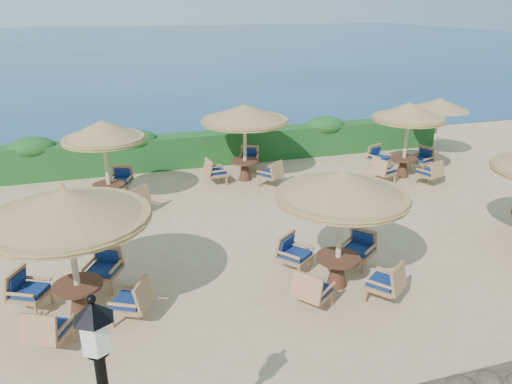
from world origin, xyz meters
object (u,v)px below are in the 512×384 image
extra_parasol (440,104)px  cafe_set_1 (341,209)px  cafe_set_4 (245,125)px  cafe_set_5 (407,129)px  cafe_set_3 (105,149)px  cafe_set_0 (69,229)px

extra_parasol → cafe_set_1: bearing=-136.1°
cafe_set_4 → cafe_set_5: same height
extra_parasol → cafe_set_1: size_ratio=0.86×
cafe_set_1 → cafe_set_3: 7.71m
cafe_set_1 → cafe_set_0: bearing=174.9°
cafe_set_5 → cafe_set_4: bearing=166.3°
extra_parasol → cafe_set_5: bearing=-146.9°
cafe_set_0 → cafe_set_5: same height
cafe_set_0 → cafe_set_3: 5.77m
cafe_set_3 → cafe_set_5: (10.03, -0.23, -0.07)m
extra_parasol → cafe_set_3: (-12.40, -1.32, -0.37)m
cafe_set_0 → cafe_set_5: bearing=27.0°
cafe_set_3 → cafe_set_4: size_ratio=0.92×
extra_parasol → cafe_set_0: bearing=-151.9°
cafe_set_4 → cafe_set_5: bearing=-13.7°
cafe_set_0 → cafe_set_1: (5.34, -0.48, -0.07)m
cafe_set_5 → extra_parasol: bearing=33.1°
extra_parasol → cafe_set_3: size_ratio=0.88×
cafe_set_3 → cafe_set_5: bearing=-1.3°
cafe_set_1 → cafe_set_5: (5.45, 5.97, -0.09)m
cafe_set_0 → cafe_set_4: same height
cafe_set_0 → cafe_set_3: bearing=82.5°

